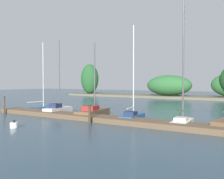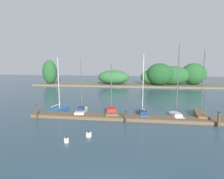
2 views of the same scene
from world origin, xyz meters
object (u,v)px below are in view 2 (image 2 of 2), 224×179
at_px(sailboat_2, 111,111).
at_px(mooring_piling_1, 126,117).
at_px(sailboat_1, 82,111).
at_px(channel_buoy_0, 66,140).
at_px(sailboat_4, 176,113).
at_px(mooring_piling_2, 219,119).
at_px(mooring_piling_0, 36,112).
at_px(sailboat_3, 143,113).
at_px(sailboat_5, 201,114).
at_px(sailboat_0, 59,109).
at_px(channel_buoy_1, 89,134).

height_order(sailboat_2, mooring_piling_1, sailboat_2).
xyz_separation_m(sailboat_1, channel_buoy_0, (1.16, -7.79, -0.21)).
distance_m(sailboat_4, mooring_piling_2, 4.32).
distance_m(sailboat_2, mooring_piling_0, 8.61).
bearing_deg(sailboat_4, mooring_piling_0, 94.33).
xyz_separation_m(sailboat_1, mooring_piling_2, (14.62, -2.51, 0.37)).
distance_m(sailboat_4, mooring_piling_0, 15.89).
bearing_deg(sailboat_4, sailboat_3, 81.43).
height_order(mooring_piling_1, mooring_piling_2, mooring_piling_2).
relative_size(sailboat_5, mooring_piling_1, 6.09).
bearing_deg(sailboat_0, mooring_piling_1, -101.65).
xyz_separation_m(sailboat_1, sailboat_3, (7.38, 0.36, -0.06)).
bearing_deg(mooring_piling_1, sailboat_4, 25.04).
xyz_separation_m(sailboat_0, sailboat_3, (10.73, -0.72, 0.06)).
height_order(sailboat_5, mooring_piling_0, sailboat_5).
xyz_separation_m(sailboat_3, sailboat_5, (6.64, 0.30, 0.07)).
xyz_separation_m(mooring_piling_2, channel_buoy_1, (-12.01, -3.95, -0.57)).
bearing_deg(sailboat_0, mooring_piling_2, -90.78).
xyz_separation_m(sailboat_0, sailboat_1, (3.35, -1.08, 0.12)).
distance_m(sailboat_2, mooring_piling_2, 11.42).
bearing_deg(sailboat_1, sailboat_3, -93.21).
height_order(sailboat_4, channel_buoy_0, sailboat_4).
relative_size(sailboat_2, sailboat_5, 0.81).
height_order(sailboat_4, mooring_piling_0, sailboat_4).
xyz_separation_m(sailboat_4, channel_buoy_1, (-8.59, -6.58, -0.31)).
height_order(sailboat_1, sailboat_5, sailboat_5).
relative_size(sailboat_2, mooring_piling_0, 4.01).
bearing_deg(sailboat_5, sailboat_2, 99.28).
bearing_deg(sailboat_5, mooring_piling_0, 107.85).
height_order(sailboat_4, mooring_piling_2, sailboat_4).
relative_size(sailboat_2, mooring_piling_2, 4.12).
bearing_deg(channel_buoy_1, mooring_piling_2, 18.22).
height_order(sailboat_2, sailboat_4, sailboat_4).
relative_size(sailboat_4, channel_buoy_1, 16.23).
xyz_separation_m(sailboat_4, mooring_piling_2, (3.42, -2.63, 0.27)).
relative_size(mooring_piling_2, channel_buoy_1, 2.96).
bearing_deg(channel_buoy_0, sailboat_1, 98.48).
bearing_deg(channel_buoy_1, sailboat_1, 112.03).
bearing_deg(mooring_piling_0, sailboat_4, 9.32).
bearing_deg(channel_buoy_0, sailboat_0, 116.94).
relative_size(sailboat_1, channel_buoy_0, 14.44).
height_order(mooring_piling_0, mooring_piling_2, mooring_piling_0).
height_order(sailboat_2, channel_buoy_1, sailboat_2).
relative_size(mooring_piling_1, channel_buoy_1, 2.46).
distance_m(sailboat_1, sailboat_3, 7.39).
height_order(sailboat_5, channel_buoy_0, sailboat_5).
height_order(sailboat_4, sailboat_5, sailboat_4).
xyz_separation_m(sailboat_4, sailboat_5, (2.82, 0.54, -0.09)).
bearing_deg(channel_buoy_1, sailboat_3, 55.06).
height_order(sailboat_3, sailboat_5, sailboat_5).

